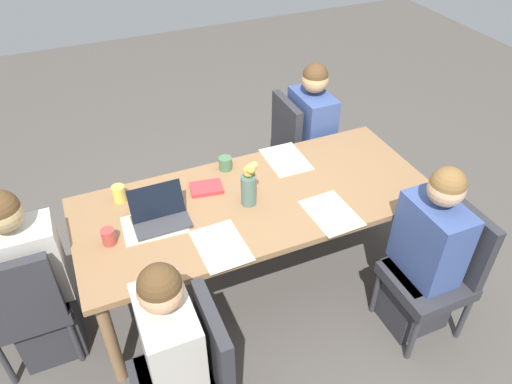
# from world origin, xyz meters

# --- Properties ---
(ground_plane) EXTENTS (10.00, 10.00, 0.00)m
(ground_plane) POSITION_xyz_m (0.00, 0.00, 0.00)
(ground_plane) COLOR #4C4742
(dining_table) EXTENTS (2.21, 0.93, 0.74)m
(dining_table) POSITION_xyz_m (0.00, 0.00, 0.67)
(dining_table) COLOR olive
(dining_table) RESTS_ON ground_plane
(chair_near_left_near) EXTENTS (0.44, 0.44, 0.90)m
(chair_near_left_near) POSITION_xyz_m (-0.69, -0.83, 0.50)
(chair_near_left_near) COLOR #2D2D33
(chair_near_left_near) RESTS_ON ground_plane
(person_near_left_near) EXTENTS (0.36, 0.40, 1.19)m
(person_near_left_near) POSITION_xyz_m (-0.76, -0.77, 0.53)
(person_near_left_near) COLOR #2D2D33
(person_near_left_near) RESTS_ON ground_plane
(chair_near_left_mid) EXTENTS (0.44, 0.44, 0.90)m
(chair_near_left_mid) POSITION_xyz_m (0.87, -0.75, 0.50)
(chair_near_left_mid) COLOR #2D2D33
(chair_near_left_mid) RESTS_ON ground_plane
(person_near_left_mid) EXTENTS (0.36, 0.40, 1.19)m
(person_near_left_mid) POSITION_xyz_m (0.79, -0.69, 0.53)
(person_near_left_mid) COLOR #2D2D33
(person_near_left_mid) RESTS_ON ground_plane
(chair_far_left_far) EXTENTS (0.44, 0.44, 0.90)m
(chair_far_left_far) POSITION_xyz_m (0.71, 0.79, 0.50)
(chair_far_left_far) COLOR #2D2D33
(chair_far_left_far) RESTS_ON ground_plane
(person_far_left_far) EXTENTS (0.36, 0.40, 1.19)m
(person_far_left_far) POSITION_xyz_m (0.79, 0.73, 0.53)
(person_far_left_far) COLOR #2D2D33
(person_far_left_far) RESTS_ON ground_plane
(chair_head_left_right_near) EXTENTS (0.44, 0.44, 0.90)m
(chair_head_left_right_near) POSITION_xyz_m (-1.42, -0.06, 0.50)
(chair_head_left_right_near) COLOR #2D2D33
(chair_head_left_right_near) RESTS_ON ground_plane
(person_head_left_right_near) EXTENTS (0.40, 0.36, 1.19)m
(person_head_left_right_near) POSITION_xyz_m (-1.36, 0.02, 0.53)
(person_head_left_right_near) COLOR #2D2D33
(person_head_left_right_near) RESTS_ON ground_plane
(flower_vase) EXTENTS (0.10, 0.10, 0.30)m
(flower_vase) POSITION_xyz_m (-0.06, -0.02, 0.89)
(flower_vase) COLOR #4C6B60
(flower_vase) RESTS_ON dining_table
(placemat_near_left_near) EXTENTS (0.27, 0.37, 0.00)m
(placemat_near_left_near) POSITION_xyz_m (-0.34, -0.31, 0.74)
(placemat_near_left_near) COLOR beige
(placemat_near_left_near) RESTS_ON dining_table
(placemat_near_left_mid) EXTENTS (0.27, 0.37, 0.00)m
(placemat_near_left_mid) POSITION_xyz_m (0.36, -0.31, 0.74)
(placemat_near_left_mid) COLOR beige
(placemat_near_left_mid) RESTS_ON dining_table
(placemat_far_left_far) EXTENTS (0.27, 0.36, 0.00)m
(placemat_far_left_far) POSITION_xyz_m (0.35, 0.31, 0.74)
(placemat_far_left_far) COLOR beige
(placemat_far_left_far) RESTS_ON dining_table
(placemat_head_left_right_near) EXTENTS (0.37, 0.28, 0.00)m
(placemat_head_left_right_near) POSITION_xyz_m (-0.64, 0.01, 0.74)
(placemat_head_left_right_near) COLOR beige
(placemat_head_left_right_near) RESTS_ON dining_table
(laptop_head_left_right_near) EXTENTS (0.32, 0.22, 0.20)m
(laptop_head_left_right_near) POSITION_xyz_m (-0.59, 0.03, 0.78)
(laptop_head_left_right_near) COLOR #38383D
(laptop_head_left_right_near) RESTS_ON dining_table
(coffee_mug_near_left) EXTENTS (0.08, 0.08, 0.10)m
(coffee_mug_near_left) POSITION_xyz_m (-0.78, 0.31, 0.79)
(coffee_mug_near_left) COLOR #DBC64C
(coffee_mug_near_left) RESTS_ON dining_table
(coffee_mug_near_right) EXTENTS (0.09, 0.09, 0.09)m
(coffee_mug_near_right) POSITION_xyz_m (-0.06, 0.37, 0.79)
(coffee_mug_near_right) COLOR #47704C
(coffee_mug_near_right) RESTS_ON dining_table
(coffee_mug_centre_left) EXTENTS (0.08, 0.08, 0.10)m
(coffee_mug_centre_left) POSITION_xyz_m (-0.90, -0.04, 0.79)
(coffee_mug_centre_left) COLOR #AD3D38
(coffee_mug_centre_left) RESTS_ON dining_table
(book_red_cover) EXTENTS (0.22, 0.17, 0.03)m
(book_red_cover) POSITION_xyz_m (-0.25, 0.20, 0.76)
(book_red_cover) COLOR #B73338
(book_red_cover) RESTS_ON dining_table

